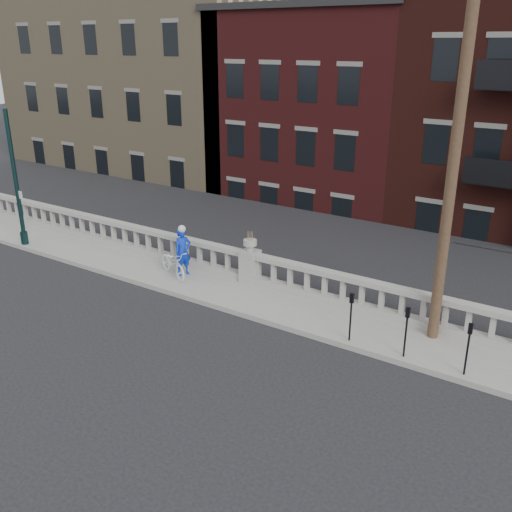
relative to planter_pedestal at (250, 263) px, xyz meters
The scene contains 12 objects.
ground 4.04m from the planter_pedestal, 90.00° to the right, with size 120.00×120.00×0.00m, color black.
sidewalk 1.21m from the planter_pedestal, 90.00° to the right, with size 32.00×2.20×0.15m, color gray.
balustrade 0.19m from the planter_pedestal, ahead, with size 28.00×0.34×1.03m.
planter_pedestal is the anchor object (origin of this frame).
lower_level 19.19m from the planter_pedestal, 88.31° to the left, with size 80.00×44.00×20.80m.
utility_pole 7.61m from the planter_pedestal, ahead, with size 1.60×0.28×10.00m.
streetlight_pole 9.77m from the planter_pedestal, 169.27° to the right, with size 0.40×0.28×5.20m.
parking_meter_a 4.78m from the planter_pedestal, 22.16° to the right, with size 0.10×0.09×1.36m.
parking_meter_b 6.19m from the planter_pedestal, 16.91° to the right, with size 0.10×0.09×1.36m.
parking_meter_c 7.64m from the planter_pedestal, 13.64° to the right, with size 0.10×0.09×1.36m.
bicycle 2.67m from the planter_pedestal, 157.61° to the right, with size 0.61×1.74×0.92m, color white.
cyclist 2.37m from the planter_pedestal, 161.99° to the right, with size 0.60×0.40×1.65m, color #0D2FC6.
Camera 1 is at (9.80, -10.41, 7.63)m, focal length 40.00 mm.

